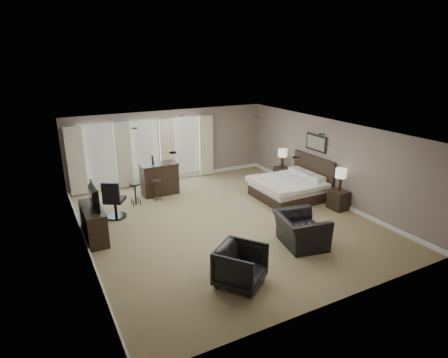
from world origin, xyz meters
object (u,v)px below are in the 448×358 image
tv (91,205)px  armchair_near (301,225)px  armchair_far (241,264)px  bar_counter (160,179)px  nightstand_near (338,200)px  bar_stool_left (135,194)px  desk_chair (115,199)px  lamp_near (340,180)px  bar_stool_right (157,190)px  lamp_far (282,158)px  bed (286,180)px  nightstand_far (282,175)px  dresser (94,223)px

tv → armchair_near: size_ratio=0.84×
tv → armchair_near: (4.45, -2.73, -0.39)m
armchair_far → bar_counter: 5.82m
nightstand_near → tv: size_ratio=0.58×
armchair_far → bar_counter: bearing=50.8°
bar_stool_left → desk_chair: 1.03m
lamp_near → bar_stool_right: lamp_near is taller
bar_counter → bar_stool_right: bearing=-118.3°
lamp_far → bar_stool_left: (-5.38, 0.31, -0.54)m
nightstand_near → tv: bearing=168.0°
lamp_far → desk_chair: 6.16m
lamp_far → bar_stool_left: lamp_far is taller
armchair_far → bed: bearing=6.1°
bar_stool_left → desk_chair: (-0.77, -0.66, 0.21)m
bed → bar_counter: (-3.50, 2.34, -0.12)m
nightstand_near → lamp_far: size_ratio=0.87×
bar_stool_left → bar_stool_right: bar_stool_left is taller
bed → tv: bearing=179.8°
bar_stool_left → bar_stool_right: (0.71, 0.06, -0.02)m
nightstand_near → lamp_near: 0.64m
nightstand_far → lamp_far: size_ratio=0.81×
bed → nightstand_far: (0.89, 1.45, -0.38)m
armchair_far → bar_counter: bar_counter is taller
bed → desk_chair: (-5.25, 1.10, -0.08)m
bar_stool_left → dresser: bearing=-131.5°
nightstand_near → armchair_far: (-4.62, -2.03, 0.17)m
bed → bar_stool_left: size_ratio=2.85×
tv → desk_chair: desk_chair is taller
armchair_near → bar_counter: bar_counter is taller
tv → dresser: bearing=0.0°
tv → desk_chair: size_ratio=0.90×
armchair_near → nightstand_near: bearing=-51.3°
lamp_near → armchair_near: size_ratio=0.56×
bed → dresser: size_ratio=1.40×
nightstand_near → bar_counter: 5.80m
armchair_far → desk_chair: size_ratio=0.82×
lamp_near → bed: bearing=121.5°
lamp_near → lamp_far: 2.90m
tv → bar_stool_left: size_ratio=1.42×
bar_stool_left → lamp_far: bearing=-3.3°
dresser → desk_chair: bearing=54.3°
armchair_near → dresser: bearing=70.1°
armchair_far → bar_stool_left: 5.29m
nightstand_far → dresser: bearing=-168.3°
dresser → bar_stool_left: dresser is taller
bar_counter → desk_chair: 2.15m
nightstand_near → lamp_near: size_ratio=0.87×
tv → desk_chair: (0.78, 1.08, -0.35)m
armchair_far → bar_stool_right: bearing=53.6°
desk_chair → lamp_far: bearing=-143.8°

